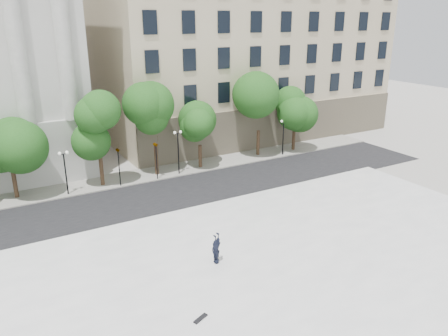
{
  "coord_description": "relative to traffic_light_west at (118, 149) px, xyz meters",
  "views": [
    {
      "loc": [
        -11.51,
        -14.83,
        14.67
      ],
      "look_at": [
        2.82,
        10.0,
        4.81
      ],
      "focal_mm": 35.0,
      "sensor_mm": 36.0,
      "label": 1
    }
  ],
  "objects": [
    {
      "name": "ground",
      "position": [
        1.06,
        -22.3,
        -3.63
      ],
      "size": [
        160.0,
        160.0,
        0.0
      ],
      "primitive_type": "plane",
      "color": "#A8A59F",
      "rests_on": "ground"
    },
    {
      "name": "skateboard",
      "position": [
        -2.41,
        -20.85,
        -3.13
      ],
      "size": [
        0.89,
        0.55,
        0.09
      ],
      "primitive_type": "cube",
      "rotation": [
        0.0,
        0.0,
        0.41
      ],
      "color": "black",
      "rests_on": "plaza"
    },
    {
      "name": "street",
      "position": [
        1.06,
        -4.3,
        -3.62
      ],
      "size": [
        60.0,
        8.0,
        0.02
      ],
      "primitive_type": "cube",
      "color": "black",
      "rests_on": "ground"
    },
    {
      "name": "street_trees",
      "position": [
        0.53,
        1.23,
        1.66
      ],
      "size": [
        44.92,
        5.35,
        7.67
      ],
      "color": "#382619",
      "rests_on": "ground"
    },
    {
      "name": "traffic_light_east",
      "position": [
        3.62,
        0.0,
        0.08
      ],
      "size": [
        0.85,
        1.8,
        4.21
      ],
      "color": "black",
      "rests_on": "ground"
    },
    {
      "name": "plaza",
      "position": [
        1.06,
        -19.3,
        -3.4
      ],
      "size": [
        44.0,
        22.0,
        0.45
      ],
      "primitive_type": "cube",
      "color": "white",
      "rests_on": "ground"
    },
    {
      "name": "far_sidewalk",
      "position": [
        1.06,
        1.7,
        -3.57
      ],
      "size": [
        60.0,
        4.0,
        0.12
      ],
      "primitive_type": "cube",
      "color": "#A09C93",
      "rests_on": "ground"
    },
    {
      "name": "building_east",
      "position": [
        21.06,
        16.61,
        7.52
      ],
      "size": [
        36.0,
        26.15,
        23.0
      ],
      "color": "#C5B596",
      "rests_on": "ground"
    },
    {
      "name": "person_lying",
      "position": [
        0.84,
        -16.6,
        -2.91
      ],
      "size": [
        1.53,
        2.08,
        0.54
      ],
      "primitive_type": "imported",
      "rotation": [
        -1.54,
        0.0,
        0.47
      ],
      "color": "black",
      "rests_on": "plaza"
    },
    {
      "name": "traffic_light_west",
      "position": [
        0.0,
        0.0,
        0.0
      ],
      "size": [
        0.43,
        1.6,
        4.14
      ],
      "color": "black",
      "rests_on": "ground"
    },
    {
      "name": "lamp_posts",
      "position": [
        0.75,
        0.3,
        -0.76
      ],
      "size": [
        37.67,
        0.28,
        4.46
      ],
      "color": "black",
      "rests_on": "ground"
    }
  ]
}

